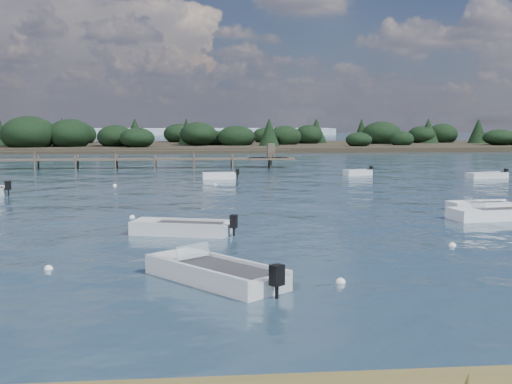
{
  "coord_description": "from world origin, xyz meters",
  "views": [
    {
      "loc": [
        -4.66,
        -23.65,
        5.18
      ],
      "look_at": [
        -1.01,
        14.0,
        1.0
      ],
      "focal_mm": 45.0,
      "sensor_mm": 36.0,
      "label": 1
    }
  ],
  "objects": [
    {
      "name": "dinghy_near_olive",
      "position": [
        -4.04,
        -3.21,
        0.18
      ],
      "size": [
        4.67,
        5.19,
        1.35
      ],
      "color": "#B8BDC0",
      "rests_on": "ground"
    },
    {
      "name": "dinghy_mid_white_a",
      "position": [
        11.36,
        8.77,
        0.16
      ],
      "size": [
        5.49,
        2.57,
        1.26
      ],
      "color": "silver",
      "rests_on": "ground"
    },
    {
      "name": "buoy_c",
      "position": [
        -8.01,
        10.96,
        0.0
      ],
      "size": [
        0.32,
        0.32,
        0.32
      ],
      "primitive_type": "sphere",
      "color": "silver",
      "rests_on": "ground"
    },
    {
      "name": "dinghy_mid_grey",
      "position": [
        -5.28,
        5.74,
        0.17
      ],
      "size": [
        4.97,
        2.92,
        1.23
      ],
      "color": "#B8BDC0",
      "rests_on": "ground"
    },
    {
      "name": "buoy_extra_b",
      "position": [
        -9.79,
        -0.96,
        0.0
      ],
      "size": [
        0.32,
        0.32,
        0.32
      ],
      "primitive_type": "sphere",
      "color": "silver",
      "rests_on": "ground"
    },
    {
      "name": "dinghy_extra_a",
      "position": [
        22.0,
        32.38,
        0.15
      ],
      "size": [
        4.29,
        2.19,
        1.06
      ],
      "color": "#B8BDC0",
      "rests_on": "ground"
    },
    {
      "name": "buoy_b",
      "position": [
        6.05,
        1.77,
        0.0
      ],
      "size": [
        0.32,
        0.32,
        0.32
      ],
      "primitive_type": "sphere",
      "color": "silver",
      "rests_on": "ground"
    },
    {
      "name": "buoy_a",
      "position": [
        0.02,
        -3.77,
        0.0
      ],
      "size": [
        0.32,
        0.32,
        0.32
      ],
      "primitive_type": "sphere",
      "color": "silver",
      "rests_on": "ground"
    },
    {
      "name": "dinghy_mid_white_b",
      "position": [
        12.17,
        12.28,
        0.14
      ],
      "size": [
        4.26,
        1.79,
        1.05
      ],
      "color": "silver",
      "rests_on": "ground"
    },
    {
      "name": "buoy_e",
      "position": [
        -2.96,
        28.42,
        0.0
      ],
      "size": [
        0.32,
        0.32,
        0.32
      ],
      "primitive_type": "sphere",
      "color": "silver",
      "rests_on": "ground"
    },
    {
      "name": "ground",
      "position": [
        0.0,
        60.0,
        0.0
      ],
      "size": [
        400.0,
        400.0,
        0.0
      ],
      "primitive_type": "plane",
      "color": "#182938",
      "rests_on": "ground"
    },
    {
      "name": "tender_far_white",
      "position": [
        -2.41,
        34.17,
        0.16
      ],
      "size": [
        3.32,
        1.29,
        1.13
      ],
      "color": "silver",
      "rests_on": "ground"
    },
    {
      "name": "buoy_extra_a",
      "position": [
        -11.02,
        28.54,
        0.0
      ],
      "size": [
        0.32,
        0.32,
        0.32
      ],
      "primitive_type": "sphere",
      "color": "silver",
      "rests_on": "ground"
    },
    {
      "name": "tender_far_grey_b",
      "position": [
        11.08,
        36.79,
        0.15
      ],
      "size": [
        3.14,
        1.99,
        1.06
      ],
      "color": "#B8BDC0",
      "rests_on": "ground"
    },
    {
      "name": "jetty",
      "position": [
        -21.74,
        47.99,
        0.98
      ],
      "size": [
        64.5,
        3.2,
        3.4
      ],
      "color": "brown",
      "rests_on": "ground"
    },
    {
      "name": "far_headland",
      "position": [
        25.0,
        100.0,
        1.96
      ],
      "size": [
        190.0,
        40.0,
        5.8
      ],
      "color": "black",
      "rests_on": "ground"
    }
  ]
}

